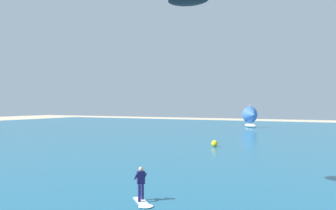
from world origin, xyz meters
TOP-DOWN VIEW (x-y plane):
  - ocean at (0.00, 49.07)m, footprint 160.00×90.00m
  - kitesurfer at (-0.50, 10.66)m, footprint 1.78×1.78m
  - sailboat_leading at (-8.18, 65.85)m, footprint 4.17×4.29m
  - marker_buoy at (-4.56, 32.79)m, footprint 0.70×0.70m

SIDE VIEW (x-z plane):
  - ocean at x=0.00m, z-range 0.00..0.10m
  - marker_buoy at x=-4.56m, z-range 0.10..0.80m
  - kitesurfer at x=-0.50m, z-range -0.13..1.54m
  - sailboat_leading at x=-8.18m, z-range -0.10..4.70m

